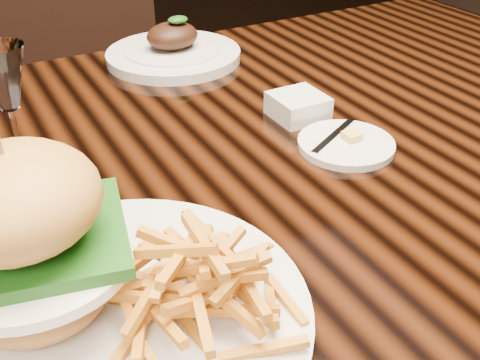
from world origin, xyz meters
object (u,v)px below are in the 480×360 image
dining_table (215,200)px  chair_far (84,73)px  wine_glass (4,83)px  burger_plate (101,274)px  far_dish (173,52)px

dining_table → chair_far: (0.04, 0.89, -0.13)m
dining_table → wine_glass: size_ratio=9.79×
burger_plate → dining_table: bearing=70.5°
wine_glass → burger_plate: bearing=-87.3°
wine_glass → dining_table: bearing=-16.8°
burger_plate → chair_far: burger_plate is taller
burger_plate → far_dish: bearing=85.9°
chair_far → wine_glass: bearing=-100.4°
far_dish → chair_far: 0.60m
far_dish → chair_far: (-0.04, 0.55, -0.23)m
dining_table → wine_glass: wine_glass is taller
wine_glass → far_dish: bearing=40.4°
wine_glass → chair_far: size_ratio=0.17×
wine_glass → far_dish: (0.32, 0.27, -0.10)m
burger_plate → chair_far: 1.18m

